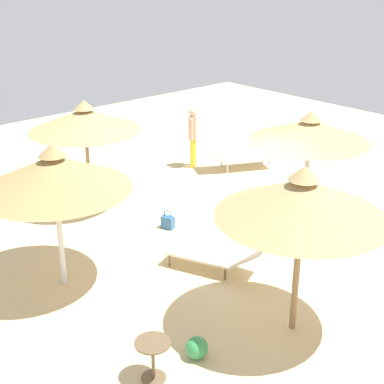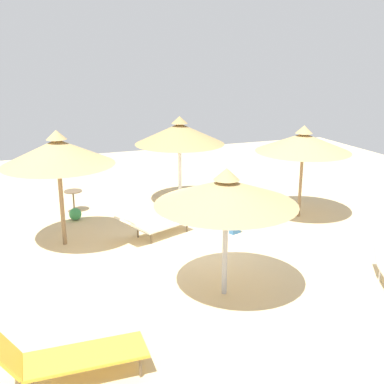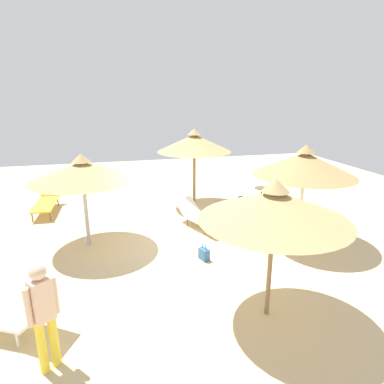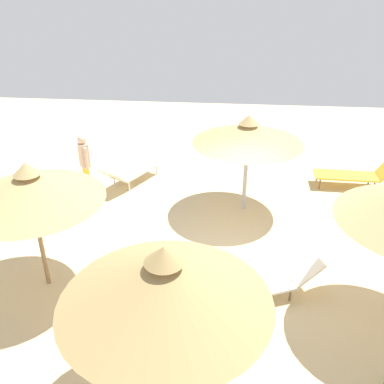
{
  "view_description": "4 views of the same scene",
  "coord_description": "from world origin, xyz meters",
  "px_view_note": "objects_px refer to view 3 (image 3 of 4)",
  "views": [
    {
      "loc": [
        7.6,
        -7.91,
        5.62
      ],
      "look_at": [
        -0.41,
        -0.74,
        1.19
      ],
      "focal_mm": 53.0,
      "sensor_mm": 36.0,
      "label": 1
    },
    {
      "loc": [
        3.89,
        9.84,
        4.58
      ],
      "look_at": [
        0.08,
        -0.1,
        1.43
      ],
      "focal_mm": 44.73,
      "sensor_mm": 36.0,
      "label": 2
    },
    {
      "loc": [
        -8.41,
        1.44,
        3.97
      ],
      "look_at": [
        -0.41,
        -0.58,
        1.51
      ],
      "focal_mm": 30.65,
      "sensor_mm": 36.0,
      "label": 3
    },
    {
      "loc": [
        -0.13,
        -7.49,
        5.53
      ],
      "look_at": [
        -0.87,
        0.01,
        1.55
      ],
      "focal_mm": 39.27,
      "sensor_mm": 36.0,
      "label": 4
    }
  ],
  "objects_px": {
    "parasol_umbrella_edge": "(82,171)",
    "side_table_round": "(261,193)",
    "handbag": "(204,254)",
    "parasol_umbrella_far_left": "(194,143)",
    "parasol_umbrella_far_right": "(305,164)",
    "lounge_chair_back": "(8,314)",
    "parasol_umbrella_center": "(274,206)",
    "beach_ball": "(241,200)",
    "person_standing_front": "(43,311)",
    "lounge_chair_near_right": "(47,199)",
    "lounge_chair_near_left": "(200,216)"
  },
  "relations": [
    {
      "from": "parasol_umbrella_edge",
      "to": "side_table_round",
      "type": "relative_size",
      "value": 4.24
    },
    {
      "from": "handbag",
      "to": "side_table_round",
      "type": "distance_m",
      "value": 4.95
    },
    {
      "from": "parasol_umbrella_far_left",
      "to": "parasol_umbrella_far_right",
      "type": "bearing_deg",
      "value": -151.12
    },
    {
      "from": "lounge_chair_back",
      "to": "side_table_round",
      "type": "xyz_separation_m",
      "value": [
        5.36,
        -7.28,
        0.06
      ]
    },
    {
      "from": "parasol_umbrella_edge",
      "to": "lounge_chair_back",
      "type": "height_order",
      "value": "parasol_umbrella_edge"
    },
    {
      "from": "side_table_round",
      "to": "parasol_umbrella_center",
      "type": "bearing_deg",
      "value": 155.37
    },
    {
      "from": "parasol_umbrella_far_left",
      "to": "side_table_round",
      "type": "xyz_separation_m",
      "value": [
        -0.56,
        -2.46,
        -1.88
      ]
    },
    {
      "from": "parasol_umbrella_edge",
      "to": "lounge_chair_back",
      "type": "distance_m",
      "value": 3.88
    },
    {
      "from": "handbag",
      "to": "beach_ball",
      "type": "distance_m",
      "value": 4.51
    },
    {
      "from": "lounge_chair_back",
      "to": "handbag",
      "type": "height_order",
      "value": "lounge_chair_back"
    },
    {
      "from": "parasol_umbrella_edge",
      "to": "parasol_umbrella_far_left",
      "type": "xyz_separation_m",
      "value": [
        2.63,
        -3.67,
        0.23
      ]
    },
    {
      "from": "lounge_chair_back",
      "to": "beach_ball",
      "type": "bearing_deg",
      "value": -50.12
    },
    {
      "from": "person_standing_front",
      "to": "beach_ball",
      "type": "relative_size",
      "value": 4.99
    },
    {
      "from": "handbag",
      "to": "parasol_umbrella_far_right",
      "type": "bearing_deg",
      "value": -80.69
    },
    {
      "from": "lounge_chair_back",
      "to": "person_standing_front",
      "type": "relative_size",
      "value": 1.18
    },
    {
      "from": "beach_ball",
      "to": "lounge_chair_near_right",
      "type": "bearing_deg",
      "value": 81.06
    },
    {
      "from": "side_table_round",
      "to": "parasol_umbrella_far_left",
      "type": "bearing_deg",
      "value": 77.24
    },
    {
      "from": "parasol_umbrella_far_right",
      "to": "person_standing_front",
      "type": "height_order",
      "value": "parasol_umbrella_far_right"
    },
    {
      "from": "parasol_umbrella_far_left",
      "to": "handbag",
      "type": "relative_size",
      "value": 6.33
    },
    {
      "from": "parasol_umbrella_far_right",
      "to": "lounge_chair_near_right",
      "type": "height_order",
      "value": "parasol_umbrella_far_right"
    },
    {
      "from": "parasol_umbrella_far_right",
      "to": "person_standing_front",
      "type": "distance_m",
      "value": 6.97
    },
    {
      "from": "lounge_chair_near_right",
      "to": "side_table_round",
      "type": "distance_m",
      "value": 7.77
    },
    {
      "from": "lounge_chair_back",
      "to": "person_standing_front",
      "type": "height_order",
      "value": "person_standing_front"
    },
    {
      "from": "beach_ball",
      "to": "lounge_chair_near_left",
      "type": "bearing_deg",
      "value": 129.2
    },
    {
      "from": "handbag",
      "to": "beach_ball",
      "type": "bearing_deg",
      "value": -33.98
    },
    {
      "from": "person_standing_front",
      "to": "side_table_round",
      "type": "relative_size",
      "value": 2.74
    },
    {
      "from": "parasol_umbrella_far_right",
      "to": "parasol_umbrella_far_left",
      "type": "xyz_separation_m",
      "value": [
        3.75,
        2.07,
        0.12
      ]
    },
    {
      "from": "side_table_round",
      "to": "parasol_umbrella_far_right",
      "type": "bearing_deg",
      "value": 173.01
    },
    {
      "from": "parasol_umbrella_far_left",
      "to": "lounge_chair_back",
      "type": "xyz_separation_m",
      "value": [
        -5.92,
        4.82,
        -1.94
      ]
    },
    {
      "from": "parasol_umbrella_far_left",
      "to": "person_standing_front",
      "type": "height_order",
      "value": "parasol_umbrella_far_left"
    },
    {
      "from": "lounge_chair_back",
      "to": "side_table_round",
      "type": "bearing_deg",
      "value": -53.63
    },
    {
      "from": "parasol_umbrella_edge",
      "to": "parasol_umbrella_center",
      "type": "xyz_separation_m",
      "value": [
        -3.91,
        -3.39,
        0.08
      ]
    },
    {
      "from": "lounge_chair_back",
      "to": "parasol_umbrella_center",
      "type": "bearing_deg",
      "value": -97.76
    },
    {
      "from": "parasol_umbrella_center",
      "to": "lounge_chair_near_right",
      "type": "height_order",
      "value": "parasol_umbrella_center"
    },
    {
      "from": "parasol_umbrella_center",
      "to": "lounge_chair_near_right",
      "type": "relative_size",
      "value": 1.19
    },
    {
      "from": "parasol_umbrella_center",
      "to": "person_standing_front",
      "type": "distance_m",
      "value": 3.93
    },
    {
      "from": "lounge_chair_near_right",
      "to": "person_standing_front",
      "type": "height_order",
      "value": "person_standing_front"
    },
    {
      "from": "lounge_chair_near_left",
      "to": "handbag",
      "type": "height_order",
      "value": "lounge_chair_near_left"
    },
    {
      "from": "parasol_umbrella_far_right",
      "to": "person_standing_front",
      "type": "relative_size",
      "value": 1.56
    },
    {
      "from": "parasol_umbrella_far_left",
      "to": "lounge_chair_back",
      "type": "relative_size",
      "value": 1.37
    },
    {
      "from": "parasol_umbrella_far_right",
      "to": "side_table_round",
      "type": "height_order",
      "value": "parasol_umbrella_far_right"
    },
    {
      "from": "lounge_chair_near_left",
      "to": "lounge_chair_near_right",
      "type": "xyz_separation_m",
      "value": [
        2.76,
        4.85,
        0.08
      ]
    },
    {
      "from": "lounge_chair_back",
      "to": "person_standing_front",
      "type": "xyz_separation_m",
      "value": [
        -1.0,
        -0.8,
        0.63
      ]
    },
    {
      "from": "lounge_chair_back",
      "to": "handbag",
      "type": "relative_size",
      "value": 4.61
    },
    {
      "from": "parasol_umbrella_edge",
      "to": "side_table_round",
      "type": "height_order",
      "value": "parasol_umbrella_edge"
    },
    {
      "from": "parasol_umbrella_far_left",
      "to": "lounge_chair_near_right",
      "type": "distance_m",
      "value": 5.58
    },
    {
      "from": "lounge_chair_back",
      "to": "side_table_round",
      "type": "distance_m",
      "value": 9.04
    },
    {
      "from": "person_standing_front",
      "to": "side_table_round",
      "type": "xyz_separation_m",
      "value": [
        6.37,
        -6.48,
        -0.58
      ]
    },
    {
      "from": "parasol_umbrella_center",
      "to": "person_standing_front",
      "type": "bearing_deg",
      "value": 95.86
    },
    {
      "from": "lounge_chair_near_left",
      "to": "side_table_round",
      "type": "distance_m",
      "value": 3.26
    }
  ]
}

